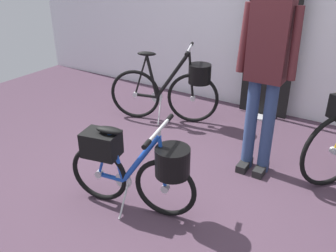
# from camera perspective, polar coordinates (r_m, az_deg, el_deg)

# --- Properties ---
(ground_plane) EXTENTS (7.41, 7.41, 0.00)m
(ground_plane) POSITION_cam_1_polar(r_m,az_deg,el_deg) (3.13, -1.77, -10.80)
(ground_plane) COLOR #473342
(floor_banner_stand) EXTENTS (0.60, 0.36, 1.63)m
(floor_banner_stand) POSITION_cam_1_polar(r_m,az_deg,el_deg) (4.48, 15.72, 10.21)
(floor_banner_stand) COLOR #B7B7BC
(floor_banner_stand) RESTS_ON ground_plane
(folding_bike_foreground) EXTENTS (1.06, 0.53, 0.76)m
(folding_bike_foreground) POSITION_cam_1_polar(r_m,az_deg,el_deg) (2.76, -5.15, -6.19)
(folding_bike_foreground) COLOR black
(folding_bike_foreground) RESTS_ON ground_plane
(display_bike_right) EXTENTS (1.24, 0.63, 0.92)m
(display_bike_right) POSITION_cam_1_polar(r_m,az_deg,el_deg) (4.26, 0.94, 6.15)
(display_bike_right) COLOR black
(display_bike_right) RESTS_ON ground_plane
(visitor_near_wall) EXTENTS (0.54, 0.29, 1.82)m
(visitor_near_wall) POSITION_cam_1_polar(r_m,az_deg,el_deg) (3.14, 15.52, 10.17)
(visitor_near_wall) COLOR navy
(visitor_near_wall) RESTS_ON ground_plane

